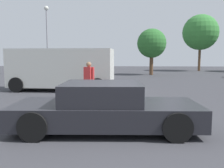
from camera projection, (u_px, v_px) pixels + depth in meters
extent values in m
plane|color=#38383D|center=(119.00, 131.00, 5.72)|extent=(80.00, 80.00, 0.00)
cube|color=#232328|center=(106.00, 113.00, 5.79)|extent=(4.51, 1.99, 0.51)
cube|color=#232328|center=(102.00, 93.00, 5.74)|extent=(1.94, 1.71, 0.49)
cube|color=slate|center=(138.00, 93.00, 5.73)|extent=(0.14, 1.49, 0.41)
cube|color=slate|center=(66.00, 93.00, 5.75)|extent=(0.14, 1.49, 0.41)
cylinder|color=black|center=(162.00, 110.00, 6.60)|extent=(0.65, 0.26, 0.64)
cylinder|color=black|center=(177.00, 127.00, 4.96)|extent=(0.65, 0.26, 0.64)
cylinder|color=black|center=(53.00, 109.00, 6.64)|extent=(0.65, 0.26, 0.64)
cylinder|color=black|center=(33.00, 126.00, 5.01)|extent=(0.65, 0.26, 0.64)
cube|color=silver|center=(62.00, 68.00, 12.60)|extent=(5.40, 2.18, 1.96)
cube|color=slate|center=(14.00, 59.00, 12.82)|extent=(0.10, 1.71, 0.79)
cylinder|color=black|center=(17.00, 85.00, 11.96)|extent=(0.77, 0.27, 0.76)
cylinder|color=black|center=(33.00, 81.00, 13.85)|extent=(0.77, 0.27, 0.76)
cylinder|color=black|center=(98.00, 86.00, 11.54)|extent=(0.77, 0.27, 0.76)
cylinder|color=black|center=(103.00, 82.00, 13.43)|extent=(0.77, 0.27, 0.76)
cylinder|color=gray|center=(90.00, 90.00, 10.00)|extent=(0.13, 0.13, 0.79)
cylinder|color=gray|center=(88.00, 90.00, 10.10)|extent=(0.13, 0.13, 0.79)
cube|color=red|center=(89.00, 74.00, 9.97)|extent=(0.46, 0.43, 0.56)
cylinder|color=red|center=(93.00, 75.00, 9.82)|extent=(0.09, 0.09, 0.66)
cylinder|color=red|center=(85.00, 75.00, 10.13)|extent=(0.09, 0.09, 0.66)
sphere|color=#936B4C|center=(89.00, 64.00, 9.93)|extent=(0.21, 0.21, 0.21)
cylinder|color=gray|center=(47.00, 42.00, 23.81)|extent=(0.14, 0.14, 6.41)
sphere|color=silver|center=(46.00, 8.00, 23.43)|extent=(0.44, 0.44, 0.44)
cylinder|color=brown|center=(199.00, 58.00, 30.08)|extent=(0.31, 0.31, 3.18)
sphere|color=#387F38|center=(200.00, 32.00, 29.71)|extent=(4.39, 4.39, 4.39)
cylinder|color=brown|center=(151.00, 65.00, 23.55)|extent=(0.36, 0.36, 2.04)
sphere|color=#2D6B2D|center=(152.00, 43.00, 23.32)|extent=(2.84, 2.84, 2.84)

